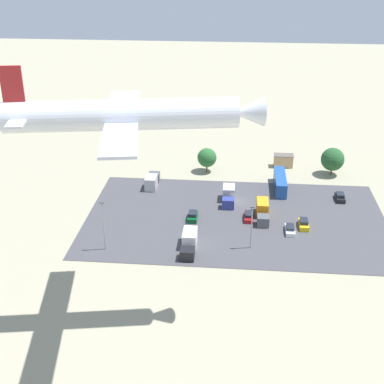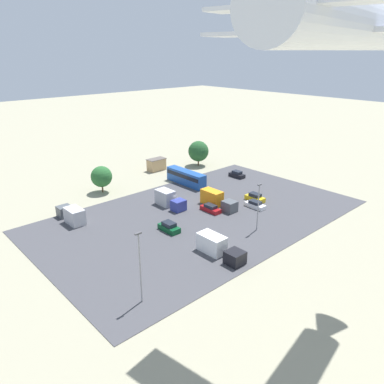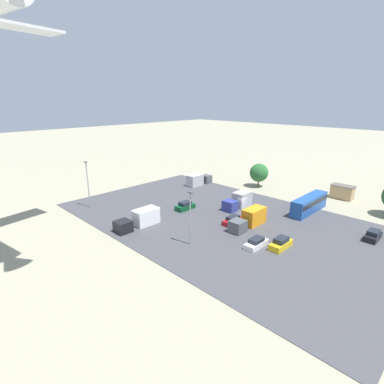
% 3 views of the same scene
% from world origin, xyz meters
% --- Properties ---
extents(ground_plane, '(400.00, 400.00, 0.00)m').
position_xyz_m(ground_plane, '(0.00, 0.00, 0.00)').
color(ground_plane, gray).
extents(parking_lot_surface, '(61.14, 36.95, 0.08)m').
position_xyz_m(parking_lot_surface, '(0.00, 7.33, 0.04)').
color(parking_lot_surface, '#424247').
rests_on(parking_lot_surface, ground).
extents(shed_building, '(4.91, 2.74, 3.15)m').
position_xyz_m(shed_building, '(-11.49, -21.78, 1.59)').
color(shed_building, tan).
rests_on(shed_building, ground).
extents(bus, '(2.45, 11.45, 3.27)m').
position_xyz_m(bus, '(-9.88, -8.15, 1.84)').
color(bus, '#1E4C9E').
rests_on(bus, ground).
extents(parked_car_0, '(1.70, 4.42, 1.42)m').
position_xyz_m(parked_car_0, '(-2.64, 7.25, 0.67)').
color(parked_car_0, maroon).
rests_on(parked_car_0, ground).
extents(parked_car_1, '(1.78, 4.35, 1.41)m').
position_xyz_m(parked_car_1, '(-10.70, 11.94, 0.67)').
color(parked_car_1, silver).
rests_on(parked_car_1, ground).
extents(parked_car_2, '(1.93, 4.22, 1.65)m').
position_xyz_m(parked_car_2, '(8.75, 8.34, 0.77)').
color(parked_car_2, '#0C4723').
rests_on(parked_car_2, ground).
extents(parked_car_3, '(1.84, 4.07, 1.61)m').
position_xyz_m(parked_car_3, '(-22.70, -3.40, 0.75)').
color(parked_car_3, black).
rests_on(parked_car_3, ground).
extents(parked_car_4, '(1.81, 4.28, 1.66)m').
position_xyz_m(parked_car_4, '(-13.55, 9.62, 0.77)').
color(parked_car_4, gold).
rests_on(parked_car_4, ground).
extents(parked_truck_0, '(2.36, 8.47, 3.01)m').
position_xyz_m(parked_truck_0, '(-5.49, 6.18, 1.46)').
color(parked_truck_0, '#4C5156').
rests_on(parked_truck_0, ground).
extents(parked_truck_1, '(2.57, 7.22, 3.08)m').
position_xyz_m(parked_truck_1, '(1.67, -0.38, 1.49)').
color(parked_truck_1, navy).
rests_on(parked_truck_1, ground).
extents(parked_truck_2, '(2.49, 7.56, 2.91)m').
position_xyz_m(parked_truck_2, '(19.54, -6.88, 1.41)').
color(parked_truck_2, '#4C5156').
rests_on(parked_truck_2, ground).
extents(parked_truck_3, '(2.55, 8.42, 2.86)m').
position_xyz_m(parked_truck_3, '(8.39, 19.87, 1.39)').
color(parked_truck_3, black).
rests_on(parked_truck_3, ground).
extents(tree_near_shed, '(4.69, 4.69, 6.03)m').
position_xyz_m(tree_near_shed, '(7.48, -16.81, 3.68)').
color(tree_near_shed, brown).
rests_on(tree_near_shed, ground).
extents(tree_apron_mid, '(5.59, 5.59, 6.81)m').
position_xyz_m(tree_apron_mid, '(-22.79, -17.58, 4.01)').
color(tree_apron_mid, brown).
rests_on(tree_apron_mid, ground).
extents(light_pole_lot_centre, '(0.90, 0.28, 8.58)m').
position_xyz_m(light_pole_lot_centre, '(-2.94, 18.50, 4.80)').
color(light_pole_lot_centre, gray).
rests_on(light_pole_lot_centre, ground).
extents(light_pole_lot_edge, '(0.90, 0.28, 9.70)m').
position_xyz_m(light_pole_lot_edge, '(23.83, 21.42, 5.37)').
color(light_pole_lot_edge, gray).
rests_on(light_pole_lot_edge, ground).
extents(airplane, '(33.39, 27.15, 8.47)m').
position_xyz_m(airplane, '(13.49, 39.67, 31.80)').
color(airplane, silver).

